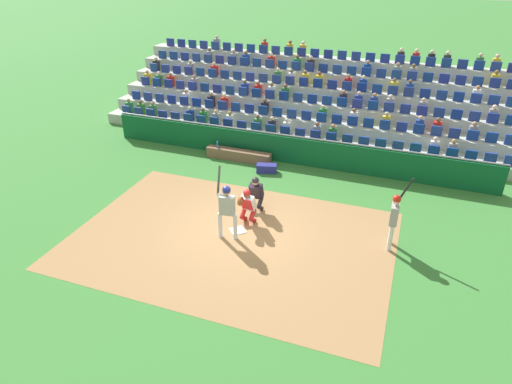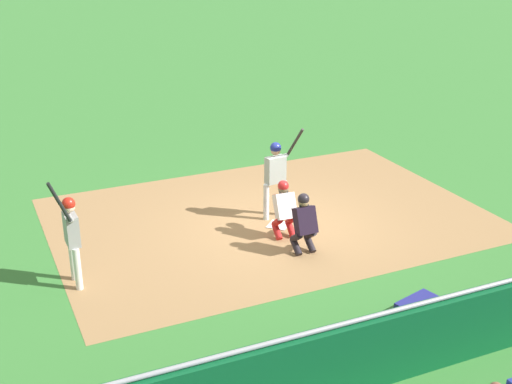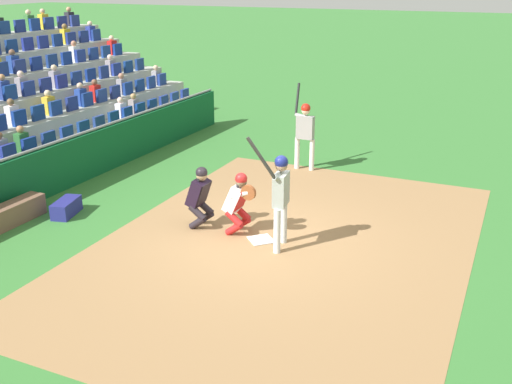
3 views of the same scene
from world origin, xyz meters
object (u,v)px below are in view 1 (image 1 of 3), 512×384
Objects in this scene: batter_at_plate at (227,206)px; dugout_bench at (239,155)px; home_plate_umpire at (256,192)px; equipment_duffel_bag at (267,168)px; home_plate_marker at (238,230)px; water_bottle_on_bench at (217,145)px; on_deck_batter at (394,215)px; catcher_crouching at (247,204)px.

batter_at_plate is 0.78× the size of dugout_bench.
equipment_duffel_bag is (0.65, -2.93, -0.54)m from home_plate_umpire.
water_bottle_on_bench is (2.98, -4.95, 0.56)m from home_plate_marker.
home_plate_umpire is at bearing 87.35° from equipment_duffel_bag.
batter_at_plate is at bearing 72.23° from home_plate_marker.
on_deck_batter is at bearing -164.76° from batter_at_plate.
batter_at_plate reaches higher than water_bottle_on_bench.
home_plate_marker is 0.34× the size of catcher_crouching.
catcher_crouching reaches higher than water_bottle_on_bench.
water_bottle_on_bench reaches higher than dugout_bench.
home_plate_marker is 0.56× the size of equipment_duffel_bag.
batter_at_plate is 1.10m from catcher_crouching.
dugout_bench is 1.63m from equipment_duffel_bag.
home_plate_marker is at bearing 82.14° from equipment_duffel_bag.
catcher_crouching is at bearing 125.15° from water_bottle_on_bench.
batter_at_plate reaches higher than dugout_bench.
on_deck_batter reaches higher than catcher_crouching.
catcher_crouching is 1.63× the size of equipment_duffel_bag.
home_plate_marker is at bearing 85.98° from home_plate_umpire.
home_plate_umpire reaches higher than equipment_duffel_bag.
batter_at_plate reaches higher than home_plate_umpire.
on_deck_batter is (-7.56, 4.11, 0.51)m from water_bottle_on_bench.
batter_at_plate is 1.71× the size of catcher_crouching.
home_plate_umpire reaches higher than home_plate_marker.
catcher_crouching is at bearing 3.89° from on_deck_batter.
on_deck_batter reaches higher than equipment_duffel_bag.
on_deck_batter is (-4.48, 0.55, 0.38)m from home_plate_umpire.
home_plate_umpire is at bearing 120.61° from dugout_bench.
catcher_crouching is 0.46× the size of dugout_bench.
home_plate_umpire is at bearing -97.49° from batter_at_plate.
batter_at_plate is at bearing 117.75° from water_bottle_on_bench.
on_deck_batter reaches higher than dugout_bench.
batter_at_plate is 7.89× the size of water_bottle_on_bench.
equipment_duffel_bag is at bearing 155.44° from dugout_bench.
home_plate_marker is 0.89m from catcher_crouching.
equipment_duffel_bag is (0.41, -4.76, -0.96)m from batter_at_plate.
home_plate_marker is 1.58× the size of water_bottle_on_bench.
catcher_crouching is at bearing -103.15° from home_plate_marker.
home_plate_umpire is at bearing -6.94° from on_deck_batter.
catcher_crouching is (-0.13, -0.54, 0.70)m from home_plate_marker.
catcher_crouching is 0.99× the size of home_plate_umpire.
catcher_crouching is at bearing 85.01° from equipment_duffel_bag.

